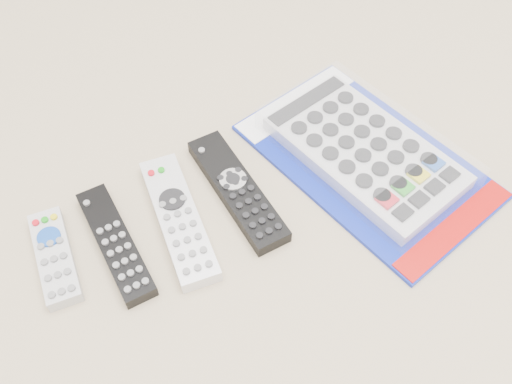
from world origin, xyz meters
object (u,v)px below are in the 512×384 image
remote_silver_dvd (179,219)px  jumbo_remote_packaged (365,150)px  remote_large_black (237,190)px  remote_small_grey (55,257)px  remote_slim_black (116,243)px

remote_silver_dvd → jumbo_remote_packaged: bearing=2.1°
remote_large_black → jumbo_remote_packaged: size_ratio=0.55×
remote_small_grey → jumbo_remote_packaged: (0.42, -0.08, 0.01)m
jumbo_remote_packaged → remote_small_grey: bearing=161.9°
remote_small_grey → remote_large_black: 0.24m
remote_silver_dvd → jumbo_remote_packaged: 0.27m
remote_large_black → remote_silver_dvd: bearing=-177.5°
remote_small_grey → remote_slim_black: bearing=-7.4°
remote_slim_black → remote_silver_dvd: remote_silver_dvd is taller
remote_small_grey → remote_large_black: (0.24, -0.03, 0.00)m
remote_small_grey → remote_silver_dvd: bearing=-2.1°
remote_small_grey → remote_large_black: remote_large_black is taller
remote_small_grey → remote_slim_black: same height
remote_large_black → remote_small_grey: bearing=175.0°
remote_small_grey → remote_silver_dvd: size_ratio=0.68×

